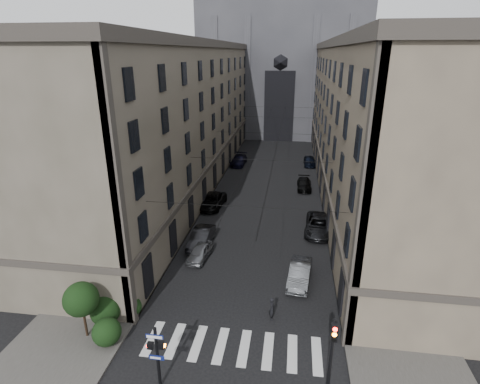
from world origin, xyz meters
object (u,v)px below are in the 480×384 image
at_px(pedestrian_signal_left, 157,353).
at_px(traffic_light_right, 332,351).
at_px(car_left_near, 200,252).
at_px(car_right_midfar, 304,184).
at_px(car_left_midfar, 212,201).
at_px(gothic_tower, 283,50).
at_px(car_right_far, 309,161).
at_px(car_left_far, 239,160).
at_px(car_right_near, 300,274).
at_px(car_right_midnear, 319,225).
at_px(pedestrian, 272,308).
at_px(car_left_midnear, 201,238).

xyz_separation_m(pedestrian_signal_left, traffic_light_right, (9.11, 0.42, 0.97)).
bearing_deg(car_left_near, car_right_midfar, 71.32).
relative_size(pedestrian_signal_left, car_left_midfar, 0.74).
distance_m(pedestrian_signal_left, traffic_light_right, 9.18).
relative_size(gothic_tower, car_left_midfar, 10.74).
xyz_separation_m(car_left_midfar, car_right_far, (12.04, 19.44, 0.01)).
bearing_deg(car_right_far, traffic_light_right, -91.94).
bearing_deg(traffic_light_right, car_right_midfar, 91.14).
xyz_separation_m(traffic_light_right, car_left_near, (-10.21, 13.26, -2.63)).
height_order(gothic_tower, car_right_midfar, gothic_tower).
bearing_deg(car_left_near, car_left_far, 98.76).
distance_m(gothic_tower, car_right_near, 64.60).
height_order(car_left_midfar, car_right_near, car_right_near).
height_order(pedestrian_signal_left, car_right_midnear, pedestrian_signal_left).
bearing_deg(pedestrian, car_left_midfar, 19.54).
bearing_deg(car_left_midfar, car_right_far, 63.16).
distance_m(gothic_tower, car_right_midnear, 55.93).
xyz_separation_m(pedestrian_signal_left, car_right_midfar, (8.46, 33.51, -1.65)).
xyz_separation_m(gothic_tower, car_right_midnear, (6.20, -52.93, -16.97)).
bearing_deg(car_left_midfar, traffic_light_right, -60.22).
bearing_deg(car_left_near, gothic_tower, 92.63).
distance_m(car_left_midfar, car_right_midfar, 13.54).
distance_m(pedestrian_signal_left, car_right_near, 13.76).
relative_size(pedestrian_signal_left, car_right_midfar, 0.87).
xyz_separation_m(car_left_midfar, pedestrian, (8.35, -19.11, 0.11)).
relative_size(gothic_tower, car_right_far, 13.04).
height_order(car_right_midnear, car_right_midfar, car_right_midnear).
bearing_deg(car_right_far, car_right_midfar, -96.58).
height_order(car_left_far, car_right_midnear, car_right_midnear).
distance_m(traffic_light_right, pedestrian, 7.34).
relative_size(car_left_near, car_right_midfar, 0.84).
xyz_separation_m(pedestrian_signal_left, car_left_far, (-2.00, 43.81, -1.55)).
distance_m(car_left_midnear, pedestrian, 12.12).
bearing_deg(pedestrian, car_right_midnear, -19.65).
height_order(car_right_midfar, car_right_far, car_right_far).
bearing_deg(car_right_midnear, gothic_tower, 101.34).
bearing_deg(pedestrian, car_left_far, 7.75).
bearing_deg(car_left_far, car_left_midnear, -86.01).
bearing_deg(car_left_far, traffic_light_right, -72.53).
bearing_deg(car_left_midnear, gothic_tower, 87.60).
xyz_separation_m(car_left_midnear, car_left_far, (-0.43, 27.69, -0.03)).
distance_m(car_left_near, car_right_far, 33.10).
xyz_separation_m(gothic_tower, car_right_near, (4.20, -62.17, -17.03)).
distance_m(pedestrian_signal_left, car_left_midfar, 25.79).
bearing_deg(gothic_tower, car_right_midfar, -82.95).
relative_size(traffic_light_right, car_right_far, 1.17).
bearing_deg(car_right_near, car_right_far, 93.13).
height_order(car_left_midfar, car_left_far, car_left_far).
bearing_deg(traffic_light_right, pedestrian, 118.62).
relative_size(gothic_tower, traffic_light_right, 11.15).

